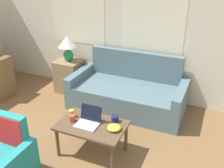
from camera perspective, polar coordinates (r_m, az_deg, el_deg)
name	(u,v)px	position (r m, az deg, el deg)	size (l,w,h in m)	color
wall_back	(118,25)	(4.80, 1.29, 12.62)	(6.77, 0.06, 2.60)	silver
couch	(129,93)	(4.60, 3.64, -1.87)	(1.95, 0.95, 0.92)	slate
side_table	(70,76)	(5.21, -9.15, 1.84)	(0.48, 0.48, 0.63)	#937551
table_lamp	(68,45)	(5.00, -9.65, 8.37)	(0.34, 0.34, 0.48)	#1E8451
coffee_table	(92,128)	(3.46, -4.40, -9.52)	(0.88, 0.57, 0.46)	brown
laptop	(88,121)	(3.41, -5.17, -7.92)	(0.29, 0.27, 0.22)	#B7B7BC
cup_navy	(115,119)	(3.45, 0.65, -7.58)	(0.09, 0.09, 0.08)	#191E4C
cup_yellow	(72,118)	(3.48, -8.65, -7.42)	(0.08, 0.08, 0.09)	#B23D38
cup_white	(71,113)	(3.58, -8.84, -6.35)	(0.07, 0.07, 0.10)	gold
snack_bowl	(114,128)	(3.30, 0.47, -9.48)	(0.18, 0.18, 0.06)	gold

